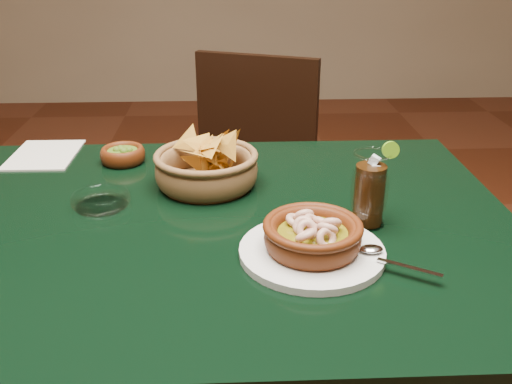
{
  "coord_description": "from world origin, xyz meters",
  "views": [
    {
      "loc": [
        0.1,
        -0.89,
        1.21
      ],
      "look_at": [
        0.14,
        -0.02,
        0.81
      ],
      "focal_mm": 40.0,
      "sensor_mm": 36.0,
      "label": 1
    }
  ],
  "objects_px": {
    "dining_chair": "(244,192)",
    "shrimp_plate": "(313,239)",
    "dining_table": "(179,268)",
    "chip_basket": "(207,168)",
    "cola_drink": "(370,190)"
  },
  "relations": [
    {
      "from": "dining_chair",
      "to": "shrimp_plate",
      "type": "bearing_deg",
      "value": -83.98
    },
    {
      "from": "dining_chair",
      "to": "cola_drink",
      "type": "relative_size",
      "value": 5.89
    },
    {
      "from": "dining_table",
      "to": "shrimp_plate",
      "type": "distance_m",
      "value": 0.29
    },
    {
      "from": "chip_basket",
      "to": "dining_table",
      "type": "bearing_deg",
      "value": -108.93
    },
    {
      "from": "dining_chair",
      "to": "chip_basket",
      "type": "xyz_separation_m",
      "value": [
        -0.08,
        -0.55,
        0.3
      ]
    },
    {
      "from": "dining_table",
      "to": "dining_chair",
      "type": "distance_m",
      "value": 0.73
    },
    {
      "from": "dining_table",
      "to": "cola_drink",
      "type": "distance_m",
      "value": 0.37
    },
    {
      "from": "dining_chair",
      "to": "chip_basket",
      "type": "height_order",
      "value": "chip_basket"
    },
    {
      "from": "dining_table",
      "to": "shrimp_plate",
      "type": "bearing_deg",
      "value": -30.22
    },
    {
      "from": "dining_table",
      "to": "cola_drink",
      "type": "height_order",
      "value": "cola_drink"
    },
    {
      "from": "cola_drink",
      "to": "chip_basket",
      "type": "bearing_deg",
      "value": 147.87
    },
    {
      "from": "shrimp_plate",
      "to": "dining_table",
      "type": "bearing_deg",
      "value": 149.78
    },
    {
      "from": "cola_drink",
      "to": "shrimp_plate",
      "type": "bearing_deg",
      "value": -136.9
    },
    {
      "from": "shrimp_plate",
      "to": "cola_drink",
      "type": "xyz_separation_m",
      "value": [
        0.11,
        0.1,
        0.04
      ]
    },
    {
      "from": "chip_basket",
      "to": "dining_chair",
      "type": "bearing_deg",
      "value": 81.38
    }
  ]
}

